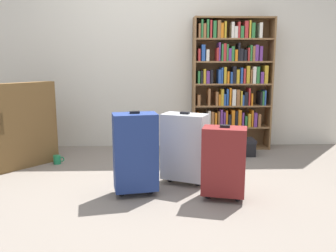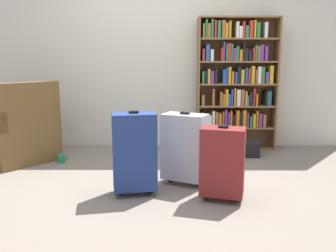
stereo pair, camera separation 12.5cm
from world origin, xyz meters
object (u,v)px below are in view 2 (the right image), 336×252
Objects in this scene: suitcase_navy_blue at (134,152)px; suitcase_dark_red at (223,162)px; storage_box at (242,147)px; suitcase_silver at (185,147)px; mug at (61,158)px; bookshelf at (236,81)px; armchair at (19,133)px.

suitcase_dark_red is (0.72, -0.13, -0.05)m from suitcase_navy_blue.
storage_box is 0.58× the size of suitcase_silver.
storage_box is at bearing 8.36° from mug.
suitcase_silver is at bearing -117.06° from bookshelf.
suitcase_dark_red is (1.64, -1.07, 0.28)m from mug.
bookshelf is 2.03m from suitcase_navy_blue.
armchair is 1.73m from suitcase_navy_blue.
suitcase_silver reaches higher than storage_box.
bookshelf reaches higher than suitcase_dark_red.
suitcase_silver is (-0.72, -0.98, 0.25)m from storage_box.
suitcase_dark_red is 0.92× the size of suitcase_silver.
storage_box is at bearing 47.10° from suitcase_navy_blue.
bookshelf is at bearing 13.33° from armchair.
storage_box is (2.07, 0.31, 0.06)m from mug.
bookshelf reaches higher than suitcase_silver.
mug is 1.54m from suitcase_silver.
mug is 0.19× the size of suitcase_dark_red.
suitcase_navy_blue is (-1.12, -1.61, -0.50)m from bookshelf.
suitcase_navy_blue is (0.92, -0.94, 0.33)m from mug.
armchair reaches higher than storage_box.
bookshelf is 4.19× the size of storage_box.
suitcase_silver is (1.35, -0.67, 0.30)m from mug.
suitcase_silver is at bearing 31.47° from suitcase_navy_blue.
suitcase_navy_blue is at bearing -148.53° from suitcase_silver.
armchair is at bearing -174.90° from storage_box.
mug is at bearing 153.52° from suitcase_silver.
mug is at bearing 147.02° from suitcase_dark_red.
suitcase_silver is (-0.29, 0.39, 0.03)m from suitcase_dark_red.
storage_box is at bearing 5.10° from armchair.
mug is at bearing -9.00° from armchair.
suitcase_navy_blue is 0.73m from suitcase_dark_red.
bookshelf is 2.29× the size of suitcase_navy_blue.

